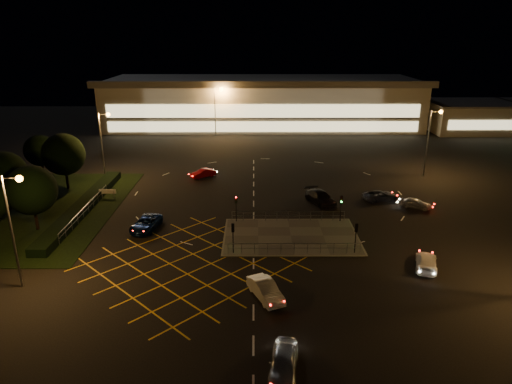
{
  "coord_description": "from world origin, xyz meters",
  "views": [
    {
      "loc": [
        -1.93,
        -46.56,
        20.71
      ],
      "look_at": [
        -1.7,
        6.82,
        2.0
      ],
      "focal_mm": 32.0,
      "sensor_mm": 36.0,
      "label": 1
    }
  ],
  "objects_px": {
    "signal_ne": "(341,203)",
    "car_queue_white": "(265,290)",
    "car_left_blue": "(146,223)",
    "signal_se": "(356,232)",
    "signal_nw": "(236,203)",
    "car_circ_red": "(203,173)",
    "car_near_silver": "(284,362)",
    "car_far_dkgrey": "(321,198)",
    "signal_sw": "(233,232)",
    "car_approach_white": "(426,262)",
    "car_right_silver": "(416,203)",
    "car_east_grey": "(380,196)"
  },
  "relations": [
    {
      "from": "signal_nw",
      "to": "car_near_silver",
      "type": "bearing_deg",
      "value": -80.84
    },
    {
      "from": "signal_nw",
      "to": "car_far_dkgrey",
      "type": "xyz_separation_m",
      "value": [
        10.57,
        6.08,
        -1.58
      ]
    },
    {
      "from": "signal_nw",
      "to": "car_approach_white",
      "type": "bearing_deg",
      "value": -31.31
    },
    {
      "from": "car_queue_white",
      "to": "car_approach_white",
      "type": "relative_size",
      "value": 0.99
    },
    {
      "from": "signal_ne",
      "to": "signal_se",
      "type": "bearing_deg",
      "value": -90.0
    },
    {
      "from": "signal_nw",
      "to": "car_near_silver",
      "type": "xyz_separation_m",
      "value": [
        3.96,
        -24.56,
        -1.62
      ]
    },
    {
      "from": "car_circ_red",
      "to": "car_near_silver",
      "type": "bearing_deg",
      "value": -21.91
    },
    {
      "from": "signal_nw",
      "to": "car_approach_white",
      "type": "height_order",
      "value": "signal_nw"
    },
    {
      "from": "signal_se",
      "to": "car_circ_red",
      "type": "bearing_deg",
      "value": -55.13
    },
    {
      "from": "car_left_blue",
      "to": "car_circ_red",
      "type": "xyz_separation_m",
      "value": [
        4.3,
        19.33,
        -0.08
      ]
    },
    {
      "from": "car_far_dkgrey",
      "to": "car_east_grey",
      "type": "relative_size",
      "value": 1.18
    },
    {
      "from": "car_near_silver",
      "to": "car_queue_white",
      "type": "bearing_deg",
      "value": 105.11
    },
    {
      "from": "signal_sw",
      "to": "car_far_dkgrey",
      "type": "relative_size",
      "value": 0.58
    },
    {
      "from": "car_circ_red",
      "to": "car_left_blue",
      "type": "bearing_deg",
      "value": -47.36
    },
    {
      "from": "signal_ne",
      "to": "car_queue_white",
      "type": "height_order",
      "value": "signal_ne"
    },
    {
      "from": "car_east_grey",
      "to": "signal_sw",
      "type": "bearing_deg",
      "value": 114.35
    },
    {
      "from": "car_queue_white",
      "to": "car_circ_red",
      "type": "distance_m",
      "value": 34.34
    },
    {
      "from": "signal_se",
      "to": "car_near_silver",
      "type": "height_order",
      "value": "signal_se"
    },
    {
      "from": "signal_nw",
      "to": "car_circ_red",
      "type": "xyz_separation_m",
      "value": [
        -5.65,
        17.35,
        -1.74
      ]
    },
    {
      "from": "car_queue_white",
      "to": "car_circ_red",
      "type": "xyz_separation_m",
      "value": [
        -8.64,
        33.24,
        -0.1
      ]
    },
    {
      "from": "signal_sw",
      "to": "car_east_grey",
      "type": "xyz_separation_m",
      "value": [
        18.54,
        15.21,
        -1.73
      ]
    },
    {
      "from": "car_left_blue",
      "to": "car_near_silver",
      "type": "bearing_deg",
      "value": -48.76
    },
    {
      "from": "signal_se",
      "to": "car_right_silver",
      "type": "bearing_deg",
      "value": -129.43
    },
    {
      "from": "car_near_silver",
      "to": "car_approach_white",
      "type": "relative_size",
      "value": 0.97
    },
    {
      "from": "signal_sw",
      "to": "signal_se",
      "type": "xyz_separation_m",
      "value": [
        12.0,
        0.0,
        0.0
      ]
    },
    {
      "from": "car_right_silver",
      "to": "car_circ_red",
      "type": "xyz_separation_m",
      "value": [
        -27.84,
        12.94,
        -0.01
      ]
    },
    {
      "from": "car_near_silver",
      "to": "car_queue_white",
      "type": "distance_m",
      "value": 8.72
    },
    {
      "from": "car_east_grey",
      "to": "car_approach_white",
      "type": "distance_m",
      "value": 18.18
    },
    {
      "from": "car_near_silver",
      "to": "car_right_silver",
      "type": "relative_size",
      "value": 1.16
    },
    {
      "from": "car_near_silver",
      "to": "car_circ_red",
      "type": "height_order",
      "value": "car_near_silver"
    },
    {
      "from": "car_near_silver",
      "to": "car_far_dkgrey",
      "type": "height_order",
      "value": "car_far_dkgrey"
    },
    {
      "from": "signal_sw",
      "to": "signal_ne",
      "type": "relative_size",
      "value": 1.0
    },
    {
      "from": "signal_se",
      "to": "signal_nw",
      "type": "height_order",
      "value": "same"
    },
    {
      "from": "car_circ_red",
      "to": "car_far_dkgrey",
      "type": "bearing_deg",
      "value": 20.37
    },
    {
      "from": "signal_sw",
      "to": "car_right_silver",
      "type": "bearing_deg",
      "value": -150.82
    },
    {
      "from": "car_right_silver",
      "to": "car_circ_red",
      "type": "distance_m",
      "value": 30.71
    },
    {
      "from": "car_left_blue",
      "to": "car_east_grey",
      "type": "distance_m",
      "value": 29.94
    },
    {
      "from": "signal_ne",
      "to": "car_circ_red",
      "type": "distance_m",
      "value": 24.81
    },
    {
      "from": "signal_sw",
      "to": "car_circ_red",
      "type": "bearing_deg",
      "value": -77.42
    },
    {
      "from": "signal_nw",
      "to": "car_circ_red",
      "type": "distance_m",
      "value": 18.33
    },
    {
      "from": "car_right_silver",
      "to": "car_approach_white",
      "type": "bearing_deg",
      "value": -167.12
    },
    {
      "from": "signal_sw",
      "to": "signal_ne",
      "type": "bearing_deg",
      "value": -146.35
    },
    {
      "from": "signal_ne",
      "to": "car_approach_white",
      "type": "relative_size",
      "value": 0.7
    },
    {
      "from": "car_far_dkgrey",
      "to": "car_right_silver",
      "type": "relative_size",
      "value": 1.46
    },
    {
      "from": "signal_se",
      "to": "car_near_silver",
      "type": "xyz_separation_m",
      "value": [
        -8.04,
        -16.57,
        -1.62
      ]
    },
    {
      "from": "signal_nw",
      "to": "car_far_dkgrey",
      "type": "height_order",
      "value": "signal_nw"
    },
    {
      "from": "car_queue_white",
      "to": "car_far_dkgrey",
      "type": "height_order",
      "value": "car_far_dkgrey"
    },
    {
      "from": "car_approach_white",
      "to": "car_left_blue",
      "type": "bearing_deg",
      "value": 0.81
    },
    {
      "from": "signal_sw",
      "to": "signal_nw",
      "type": "height_order",
      "value": "same"
    },
    {
      "from": "signal_ne",
      "to": "car_left_blue",
      "type": "height_order",
      "value": "signal_ne"
    }
  ]
}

